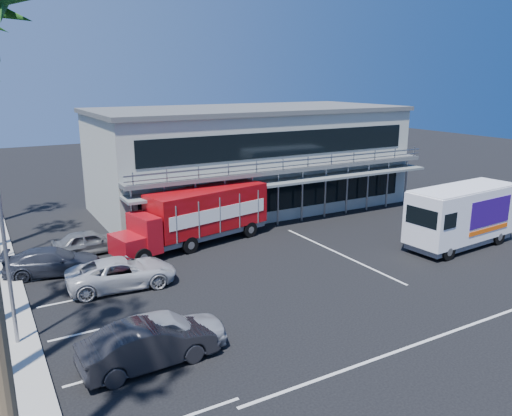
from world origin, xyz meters
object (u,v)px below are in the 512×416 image
red_truck (199,215)px  parked_car_a (162,333)px  white_van (462,215)px  parked_car_b (149,344)px

red_truck → parked_car_a: red_truck is taller
red_truck → white_van: bearing=-43.5°
red_truck → parked_car_b: bearing=-133.1°
red_truck → white_van: white_van is taller
white_van → parked_car_a: (-18.56, -2.61, -1.07)m
white_van → parked_car_b: 19.49m
white_van → red_truck: bearing=144.6°
parked_car_a → red_truck: bearing=-25.4°
red_truck → parked_car_a: size_ratio=2.16×
white_van → parked_car_b: (-19.21, -3.11, -1.08)m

